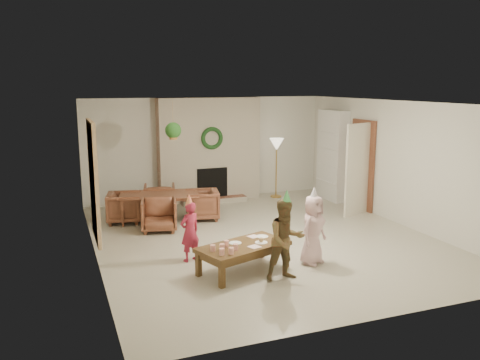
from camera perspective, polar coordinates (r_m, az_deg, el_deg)
name	(u,v)px	position (r m, az deg, el deg)	size (l,w,h in m)	color
floor	(263,238)	(9.37, 2.60, -6.63)	(7.00, 7.00, 0.00)	#B7B29E
ceiling	(264,103)	(8.93, 2.74, 8.83)	(7.00, 7.00, 0.00)	white
wall_back	(207,149)	(12.32, -3.81, 3.61)	(7.00, 7.00, 0.00)	silver
wall_front	(381,221)	(6.10, 15.86, -4.59)	(7.00, 7.00, 0.00)	silver
wall_left	(92,184)	(8.36, -16.56, -0.42)	(7.00, 7.00, 0.00)	silver
wall_right	(399,163)	(10.61, 17.72, 1.89)	(7.00, 7.00, 0.00)	silver
fireplace_mass	(209,150)	(12.13, -3.53, 3.50)	(2.50, 0.40, 2.50)	#542116
fireplace_hearth	(214,200)	(12.02, -2.97, -2.34)	(1.60, 0.30, 0.12)	#5F281A
fireplace_firebox	(212,183)	(12.09, -3.23, -0.36)	(0.75, 0.12, 0.75)	black
fireplace_wreath	(212,138)	(11.88, -3.22, 4.80)	(0.54, 0.54, 0.10)	#173D1A
floor_lamp_base	(276,196)	(12.66, 4.13, -1.86)	(0.28, 0.28, 0.03)	gold
floor_lamp_post	(276,170)	(12.53, 4.17, 1.16)	(0.03, 0.03, 1.34)	gold
floor_lamp_shade	(277,144)	(12.43, 4.21, 4.09)	(0.36, 0.36, 0.30)	beige
bookshelf_carcass	(332,155)	(12.41, 10.53, 2.80)	(0.30, 1.00, 2.20)	white
bookshelf_shelf_a	(331,181)	(12.51, 10.34, -0.15)	(0.30, 0.92, 0.03)	white
bookshelf_shelf_b	(331,165)	(12.43, 10.41, 1.66)	(0.30, 0.92, 0.03)	white
bookshelf_shelf_c	(332,149)	(12.38, 10.47, 3.49)	(0.30, 0.92, 0.03)	white
bookshelf_shelf_d	(332,133)	(12.33, 10.54, 5.33)	(0.30, 0.92, 0.03)	white
books_row_lower	(333,177)	(12.34, 10.64, 0.36)	(0.20, 0.40, 0.24)	#A32E1E
books_row_mid	(330,159)	(12.44, 10.23, 2.33)	(0.20, 0.44, 0.24)	navy
books_row_upper	(333,144)	(12.26, 10.65, 4.02)	(0.20, 0.36, 0.22)	gold
door_frame	(362,165)	(11.57, 13.83, 1.67)	(0.05, 0.86, 2.04)	brown
door_leaf	(358,170)	(11.05, 13.31, 1.16)	(0.05, 0.80, 2.00)	beige
curtain_panel	(94,181)	(8.56, -16.40, -0.15)	(0.06, 1.20, 2.00)	beige
dining_table	(159,208)	(10.55, -9.20, -3.13)	(1.62, 0.90, 0.57)	brown
dining_chair_near	(159,215)	(9.85, -9.24, -3.97)	(0.67, 0.69, 0.63)	brown
dining_chair_far	(160,198)	(11.23, -9.18, -2.09)	(0.67, 0.69, 0.63)	brown
dining_chair_left	(125,207)	(10.57, -13.08, -3.07)	(0.67, 0.69, 0.63)	brown
dining_chair_right	(202,205)	(10.56, -4.37, -2.82)	(0.67, 0.69, 0.63)	brown
hanging_plant_cord	(173,119)	(9.97, -7.69, 6.97)	(0.01, 0.01, 0.70)	tan
hanging_plant_pot	(173,136)	(10.00, -7.64, 4.97)	(0.16, 0.16, 0.12)	#AF7538
hanging_plant_foliage	(173,130)	(9.99, -7.66, 5.65)	(0.32, 0.32, 0.32)	#1E501A
coffee_table_top	(243,247)	(7.65, 0.38, -7.63)	(1.40, 0.70, 0.06)	#543A1C
coffee_table_apron	(243,251)	(7.67, 0.38, -8.16)	(1.29, 0.59, 0.09)	#543A1C
coffee_leg_fl	(222,276)	(7.14, -2.08, -10.88)	(0.08, 0.08, 0.37)	#543A1C
coffee_leg_fr	(286,256)	(7.93, 5.29, -8.63)	(0.08, 0.08, 0.37)	#543A1C
coffee_leg_bl	(199,264)	(7.57, -4.77, -9.60)	(0.08, 0.08, 0.37)	#543A1C
coffee_leg_br	(262,247)	(8.31, 2.48, -7.64)	(0.08, 0.08, 0.37)	#543A1C
cup_a	(222,252)	(7.18, -2.09, -8.21)	(0.08, 0.08, 0.10)	white
cup_b	(213,248)	(7.34, -3.13, -7.78)	(0.08, 0.08, 0.10)	white
cup_c	(231,251)	(7.22, -1.01, -8.11)	(0.08, 0.08, 0.10)	white
cup_d	(222,247)	(7.38, -2.07, -7.68)	(0.08, 0.08, 0.10)	white
cup_e	(236,247)	(7.37, -0.51, -7.69)	(0.08, 0.08, 0.10)	white
cup_f	(226,244)	(7.53, -1.56, -7.28)	(0.08, 0.08, 0.10)	white
plate_a	(235,243)	(7.70, -0.55, -7.21)	(0.19, 0.19, 0.01)	white
plate_b	(261,242)	(7.73, 2.44, -7.15)	(0.19, 0.19, 0.01)	white
plate_c	(262,236)	(8.01, 2.55, -6.47)	(0.19, 0.19, 0.01)	white
food_scoop	(261,240)	(7.71, 2.44, -6.85)	(0.08, 0.08, 0.08)	tan
napkin_left	(254,247)	(7.53, 1.66, -7.65)	(0.16, 0.16, 0.01)	#F3B3BE
napkin_right	(254,237)	(8.01, 1.56, -6.48)	(0.16, 0.16, 0.01)	#F3B3BE
child_red	(190,232)	(8.10, -5.77, -5.90)	(0.36, 0.24, 0.98)	#A3223A
party_hat_red	(189,199)	(7.96, -5.84, -2.23)	(0.13, 0.13, 0.19)	gold
child_plaid	(286,240)	(7.32, 5.28, -6.83)	(0.59, 0.46, 1.21)	brown
party_hat_plaid	(287,196)	(7.15, 5.37, -1.88)	(0.14, 0.14, 0.20)	#55C664
child_pink	(313,230)	(8.02, 8.36, -5.64)	(0.55, 0.36, 1.12)	beige
party_hat_pink	(314,193)	(7.87, 8.49, -1.43)	(0.15, 0.15, 0.20)	silver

